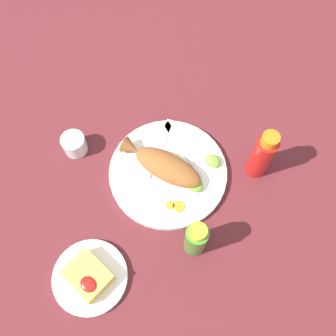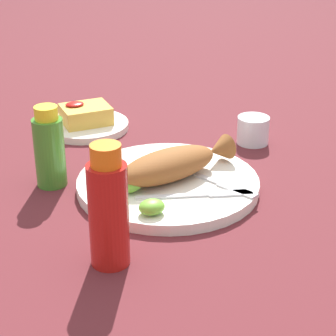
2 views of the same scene
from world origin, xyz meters
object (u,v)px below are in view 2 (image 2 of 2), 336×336
Objects in this scene: main_plate at (168,184)px; hot_sauce_bottle_green at (49,149)px; hot_sauce_bottle_red at (108,210)px; salt_cup at (253,132)px; fork_far at (203,195)px; side_plate_fries at (87,126)px; fork_near at (215,182)px; fried_fish at (174,163)px.

main_plate is 0.20m from hot_sauce_bottle_green.
hot_sauce_bottle_green is at bearing -86.61° from hot_sauce_bottle_red.
hot_sauce_bottle_green reaches higher than salt_cup.
hot_sauce_bottle_red is at bearing 46.60° from main_plate.
fork_far reaches higher than side_plate_fries.
hot_sauce_bottle_red is (0.18, 0.09, 0.06)m from fork_far.
fork_near is 0.26m from hot_sauce_bottle_red.
hot_sauce_bottle_red reaches higher than fork_near.
main_plate is at bearing -133.40° from hot_sauce_bottle_red.
hot_sauce_bottle_red is at bearing -136.34° from fork_far.
salt_cup is (-0.40, -0.02, -0.04)m from hot_sauce_bottle_green.
main_plate is at bearing 98.40° from side_plate_fries.
side_plate_fries is (-0.13, -0.22, -0.06)m from hot_sauce_bottle_green.
side_plate_fries is at bearing -36.01° from salt_cup.
hot_sauce_bottle_green is at bearing -39.20° from fried_fish.
fork_far is at bearing -74.33° from fork_near.
fork_far is 0.28m from salt_cup.
main_plate is 4.87× the size of salt_cup.
salt_cup is at bearing -153.89° from main_plate.
side_plate_fries is at bearing -92.29° from fried_fish.
hot_sauce_bottle_red is at bearing 32.19° from fried_fish.
hot_sauce_bottle_green reaches higher than fork_near.
hot_sauce_bottle_red is 1.24× the size of hot_sauce_bottle_green.
fried_fish reaches higher than fork_near.
fork_far is at bearing 100.49° from side_plate_fries.
salt_cup is (-0.39, -0.28, -0.06)m from hot_sauce_bottle_red.
main_plate reaches higher than side_plate_fries.
hot_sauce_bottle_green is 0.40m from salt_cup.
salt_cup is (-0.16, -0.16, 0.00)m from fork_near.
fried_fish is 0.24m from hot_sauce_bottle_red.
fork_far reaches higher than main_plate.
main_plate is 1.75× the size of side_plate_fries.
side_plate_fries is at bearing 173.11° from fork_near.
salt_cup is 0.36× the size of side_plate_fries.
main_plate is at bearing -147.69° from fork_near.
fork_near reaches higher than main_plate.
main_plate is 0.24m from hot_sauce_bottle_red.
hot_sauce_bottle_red is 0.48m from salt_cup.
main_plate is 1.32× the size of fried_fish.
fork_far is (-0.01, 0.08, -0.02)m from fried_fish.
side_plate_fries is (0.05, -0.31, -0.00)m from main_plate.
fork_near reaches higher than side_plate_fries.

